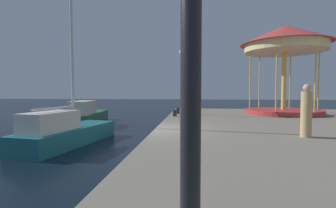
% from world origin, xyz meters
% --- Properties ---
extents(ground_plane, '(120.00, 120.00, 0.00)m').
position_xyz_m(ground_plane, '(0.00, 0.00, 0.00)').
color(ground_plane, black).
extents(sailboat_teal, '(2.39, 5.41, 6.78)m').
position_xyz_m(sailboat_teal, '(-3.87, 0.14, 0.59)').
color(sailboat_teal, '#19606B').
rests_on(sailboat_teal, ground).
extents(motorboat_green, '(2.49, 5.91, 1.66)m').
position_xyz_m(motorboat_green, '(-5.90, 6.79, 0.61)').
color(motorboat_green, '#236638').
rests_on(motorboat_green, ground).
extents(carousel, '(5.62, 5.62, 5.77)m').
position_xyz_m(carousel, '(7.45, 7.19, 5.16)').
color(carousel, '#B23333').
rests_on(carousel, quay_dock).
extents(lamp_post_mid_promenade, '(0.36, 0.36, 4.14)m').
position_xyz_m(lamp_post_mid_promenade, '(0.81, 5.93, 3.65)').
color(lamp_post_mid_promenade, black).
rests_on(lamp_post_mid_promenade, quay_dock).
extents(bollard_center, '(0.24, 0.24, 0.40)m').
position_xyz_m(bollard_center, '(0.50, 6.71, 1.00)').
color(bollard_center, '#2D2D33').
rests_on(bollard_center, quay_dock).
extents(bollard_south, '(0.24, 0.24, 0.40)m').
position_xyz_m(bollard_south, '(0.42, 4.99, 1.00)').
color(bollard_south, '#2D2D33').
rests_on(bollard_south, quay_dock).
extents(person_by_the_water, '(0.34, 0.34, 1.74)m').
position_xyz_m(person_by_the_water, '(5.21, -1.27, 1.61)').
color(person_by_the_water, tan).
rests_on(person_by_the_water, quay_dock).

